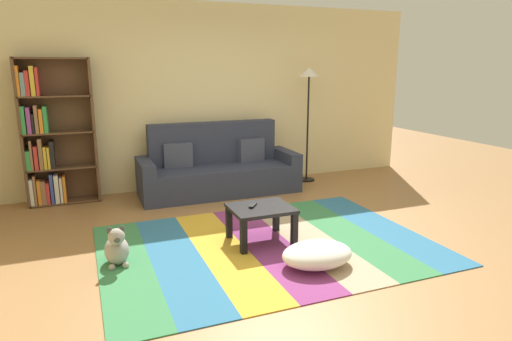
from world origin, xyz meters
TOP-DOWN VIEW (x-y plane):
  - ground_plane at (0.00, 0.00)m, footprint 14.00×14.00m
  - back_wall at (0.00, 2.55)m, footprint 6.80×0.10m
  - rug at (-0.16, -0.07)m, footprint 3.30×2.38m
  - couch at (-0.04, 2.02)m, footprint 2.26×0.80m
  - bookshelf at (-2.22, 2.31)m, footprint 0.90×0.28m
  - coffee_table at (-0.19, 0.04)m, footprint 0.63×0.53m
  - pouf at (0.07, -0.69)m, footprint 0.67×0.50m
  - dog at (-1.63, 0.04)m, footprint 0.22×0.35m
  - standing_lamp at (1.47, 2.15)m, footprint 0.32×0.32m
  - tv_remote at (-0.26, 0.08)m, footprint 0.13×0.14m

SIDE VIEW (x-z plane):
  - ground_plane at x=0.00m, z-range 0.00..0.00m
  - rug at x=-0.16m, z-range 0.00..0.01m
  - pouf at x=0.07m, z-range 0.01..0.23m
  - dog at x=-1.63m, z-range -0.04..0.36m
  - coffee_table at x=-0.19m, z-range 0.13..0.50m
  - couch at x=-0.04m, z-range -0.16..0.84m
  - tv_remote at x=-0.26m, z-range 0.39..0.41m
  - bookshelf at x=-2.22m, z-range -0.07..1.83m
  - back_wall at x=0.00m, z-range 0.00..2.70m
  - standing_lamp at x=1.47m, z-range 0.60..2.38m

